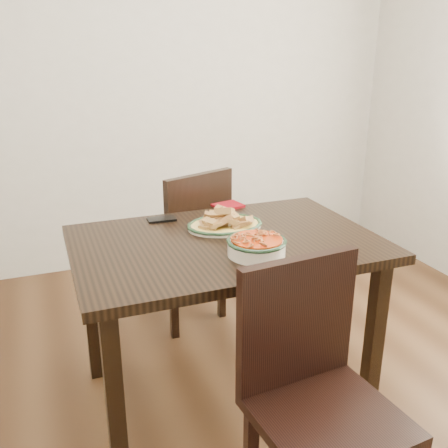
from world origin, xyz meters
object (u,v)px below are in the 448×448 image
object	(u,v)px
fish_plate	(225,218)
chair_far	(188,240)
dining_table	(226,260)
smartphone	(162,219)
noodle_bowl	(257,244)
chair_near	(313,384)

from	to	relation	value
fish_plate	chair_far	bearing A→B (deg)	91.46
dining_table	smartphone	size ratio (longest dim) A/B	9.65
dining_table	noodle_bowl	xyz separation A→B (m)	(0.05, -0.19, 0.14)
chair_far	fish_plate	size ratio (longest dim) A/B	2.70
noodle_bowl	chair_far	bearing A→B (deg)	91.16
chair_far	noodle_bowl	world-z (taller)	chair_far
dining_table	fish_plate	distance (m)	0.20
chair_near	noodle_bowl	bearing A→B (deg)	83.33
dining_table	fish_plate	world-z (taller)	fish_plate
dining_table	chair_near	size ratio (longest dim) A/B	1.39
dining_table	smartphone	world-z (taller)	smartphone
dining_table	chair_near	xyz separation A→B (m)	(0.04, -0.67, -0.16)
dining_table	noodle_bowl	bearing A→B (deg)	-75.30
fish_plate	noodle_bowl	xyz separation A→B (m)	(0.00, -0.33, -0.00)
chair_near	smartphone	distance (m)	1.05
fish_plate	smartphone	size ratio (longest dim) A/B	2.57
chair_near	fish_plate	world-z (taller)	chair_near
smartphone	fish_plate	bearing A→B (deg)	-36.91
chair_far	fish_plate	xyz separation A→B (m)	(0.01, -0.53, 0.30)
chair_far	chair_near	distance (m)	1.33
dining_table	chair_far	bearing A→B (deg)	87.13
chair_far	smartphone	xyz separation A→B (m)	(-0.22, -0.34, 0.26)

